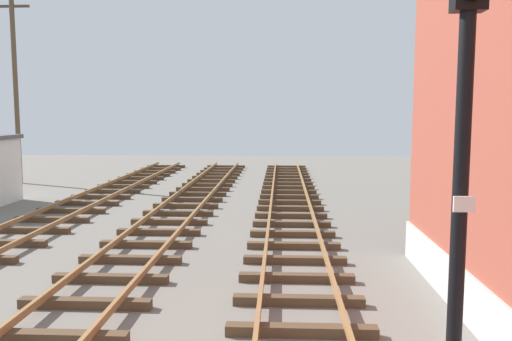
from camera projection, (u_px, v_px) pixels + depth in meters
name	position (u px, v px, depth m)	size (l,w,h in m)	color
signal_mast	(464.00, 112.00, 5.86)	(0.36, 0.40, 5.86)	black
utility_pole_far	(16.00, 89.00, 26.46)	(1.80, 0.24, 9.37)	brown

